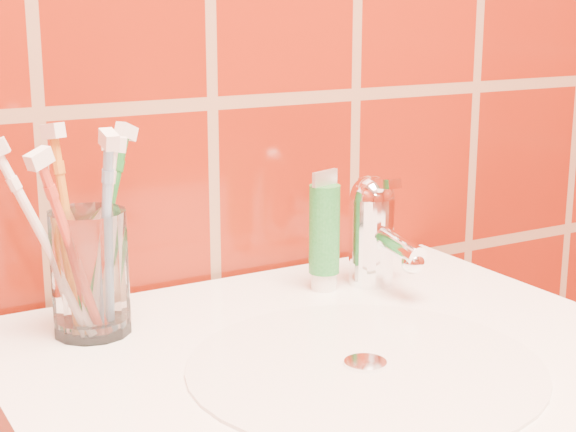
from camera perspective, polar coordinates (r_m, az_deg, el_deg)
glass_tumbler at (r=0.82m, az=-12.69°, el=-3.59°), size 0.08×0.08×0.12m
toothpaste_tube at (r=0.92m, az=2.36°, el=-1.21°), size 0.04×0.03×0.13m
faucet at (r=0.94m, az=5.59°, el=-0.71°), size 0.05×0.11×0.12m
toothbrush_0 at (r=0.85m, az=-11.70°, el=-0.68°), size 0.16×0.14×0.20m
toothbrush_1 at (r=0.79m, az=-13.84°, el=-2.02°), size 0.12×0.11×0.19m
toothbrush_2 at (r=0.79m, az=-11.70°, el=-1.31°), size 0.02×0.11×0.21m
toothbrush_3 at (r=0.82m, az=-11.86°, el=-1.21°), size 0.07×0.07×0.19m
toothbrush_4 at (r=0.82m, az=-13.97°, el=-0.99°), size 0.06×0.09×0.21m
toothbrush_5 at (r=0.80m, az=-15.38°, el=-1.68°), size 0.14×0.12×0.19m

